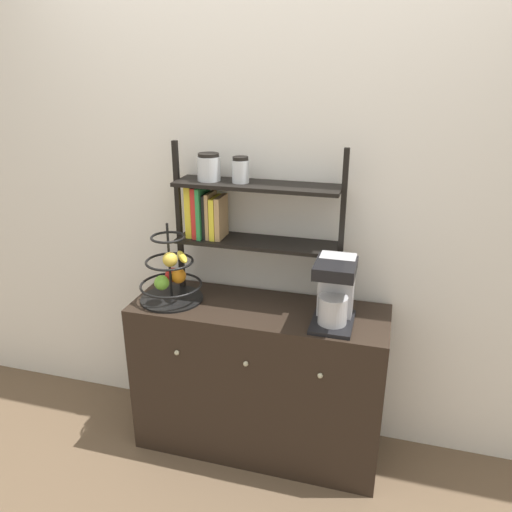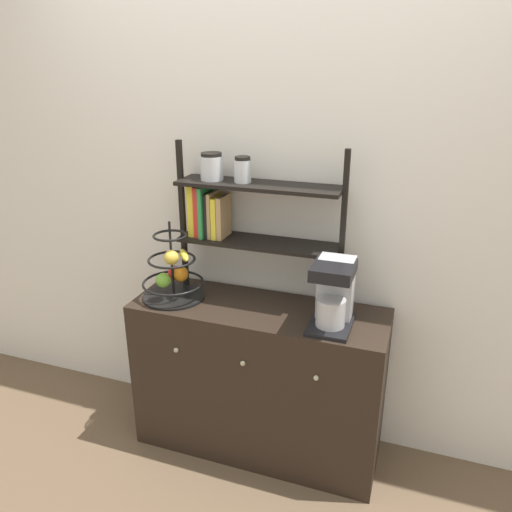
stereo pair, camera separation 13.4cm
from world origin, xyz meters
name	(u,v)px [view 1 (the left image)]	position (x,y,z in m)	size (l,w,h in m)	color
ground_plane	(247,471)	(0.00, 0.00, 0.00)	(12.00, 12.00, 0.00)	brown
wall_back	(273,193)	(0.00, 0.46, 1.30)	(7.00, 0.05, 2.60)	silver
sideboard	(258,379)	(0.00, 0.21, 0.40)	(1.23, 0.44, 0.80)	black
coffee_maker	(335,290)	(0.36, 0.18, 0.96)	(0.18, 0.26, 0.30)	black
fruit_stand	(171,276)	(-0.43, 0.18, 0.93)	(0.31, 0.31, 0.39)	black
shelf_hutch	(232,207)	(-0.16, 0.33, 1.25)	(0.82, 0.20, 0.75)	black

